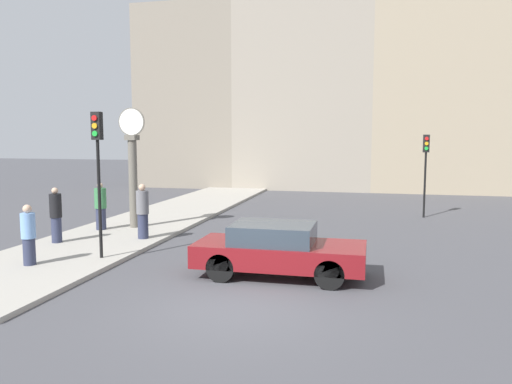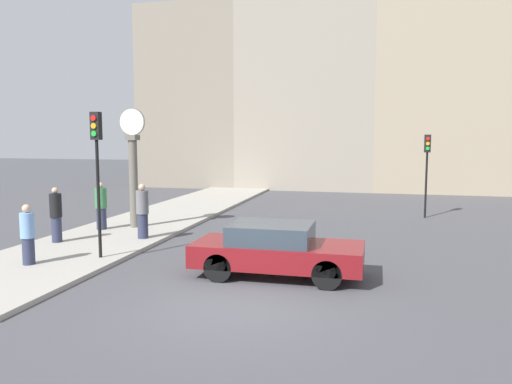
{
  "view_description": "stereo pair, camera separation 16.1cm",
  "coord_description": "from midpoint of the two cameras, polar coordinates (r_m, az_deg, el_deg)",
  "views": [
    {
      "loc": [
        2.63,
        -9.64,
        3.5
      ],
      "look_at": [
        -1.47,
        7.78,
        1.51
      ],
      "focal_mm": 35.0,
      "sensor_mm": 36.0,
      "label": 1
    },
    {
      "loc": [
        2.79,
        -9.6,
        3.5
      ],
      "look_at": [
        -1.47,
        7.78,
        1.51
      ],
      "focal_mm": 35.0,
      "sensor_mm": 36.0,
      "label": 2
    }
  ],
  "objects": [
    {
      "name": "sidewalk_corner",
      "position": [
        22.11,
        -9.94,
        -2.7
      ],
      "size": [
        3.98,
        24.72,
        0.12
      ],
      "primitive_type": "cube",
      "color": "#A39E93",
      "rests_on": "ground_plane"
    },
    {
      "name": "traffic_light_near",
      "position": [
        14.4,
        -17.41,
        4.1
      ],
      "size": [
        0.26,
        0.24,
        4.05
      ],
      "color": "black",
      "rests_on": "sidewalk_corner"
    },
    {
      "name": "pedestrian_green_hoodie",
      "position": [
        19.04,
        -17.06,
        -1.57
      ],
      "size": [
        0.42,
        0.42,
        1.72
      ],
      "color": "#2D334C",
      "rests_on": "sidewalk_corner"
    },
    {
      "name": "pedestrian_blue_stripe",
      "position": [
        14.5,
        -24.35,
        -4.47
      ],
      "size": [
        0.37,
        0.37,
        1.61
      ],
      "color": "#2D334C",
      "rests_on": "sidewalk_corner"
    },
    {
      "name": "building_row",
      "position": [
        34.65,
        10.98,
        15.08
      ],
      "size": [
        27.12,
        5.0,
        19.29
      ],
      "color": "gray",
      "rests_on": "ground_plane"
    },
    {
      "name": "pedestrian_black_jacket",
      "position": [
        17.2,
        -21.64,
        -2.45
      ],
      "size": [
        0.38,
        0.38,
        1.77
      ],
      "color": "#2D334C",
      "rests_on": "sidewalk_corner"
    },
    {
      "name": "traffic_light_far",
      "position": [
        22.67,
        19.15,
        3.66
      ],
      "size": [
        0.26,
        0.24,
        3.59
      ],
      "color": "black",
      "rests_on": "ground_plane"
    },
    {
      "name": "pedestrian_grey_jacket",
      "position": [
        17.0,
        -12.58,
        -2.18
      ],
      "size": [
        0.41,
        0.41,
        1.82
      ],
      "color": "#2D334C",
      "rests_on": "sidewalk_corner"
    },
    {
      "name": "ground_plane",
      "position": [
        10.59,
        -1.91,
        -12.95
      ],
      "size": [
        120.0,
        120.0,
        0.0
      ],
      "primitive_type": "plane",
      "color": "#47474C"
    },
    {
      "name": "street_clock",
      "position": [
        19.04,
        -13.63,
        2.66
      ],
      "size": [
        1.03,
        0.41,
        4.43
      ],
      "color": "#666056",
      "rests_on": "sidewalk_corner"
    },
    {
      "name": "sedan_car",
      "position": [
        12.57,
        2.69,
        -6.56
      ],
      "size": [
        4.22,
        1.8,
        1.34
      ],
      "color": "maroon",
      "rests_on": "ground_plane"
    }
  ]
}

